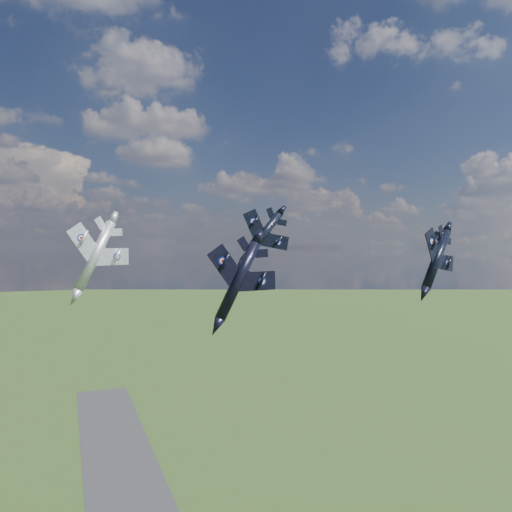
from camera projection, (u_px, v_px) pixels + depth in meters
name	position (u px, v px, depth m)	size (l,w,h in m)	color
jet_lead_navy	(238.00, 280.00, 67.40)	(11.25, 15.68, 3.25)	black
jet_right_navy	(436.00, 259.00, 68.45)	(9.34, 13.02, 2.69)	black
jet_high_navy	(261.00, 237.00, 97.95)	(11.82, 16.48, 3.41)	black
jet_left_silver	(95.00, 256.00, 72.41)	(10.88, 15.17, 3.14)	#A1A3AC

